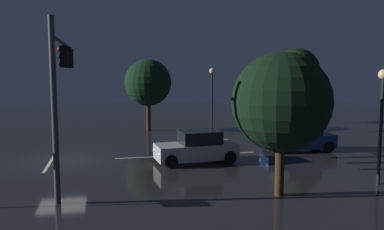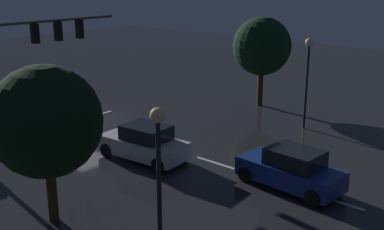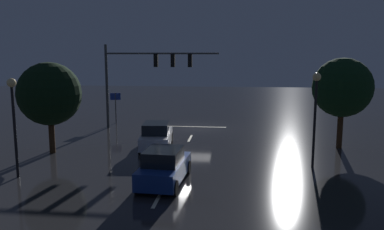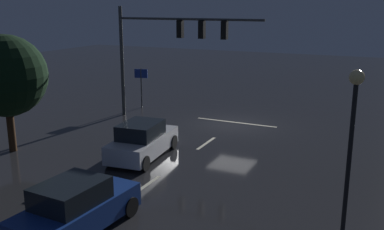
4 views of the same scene
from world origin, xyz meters
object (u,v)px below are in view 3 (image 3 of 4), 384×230
object	(u,v)px
street_lamp_right_kerb	(13,108)
tree_right_near	(49,94)
car_approaching	(156,136)
street_lamp_left_kerb	(316,102)
car_distant	(164,167)
tree_left_near	(342,88)
route_sign	(116,101)
traffic_signal_assembly	(147,69)

from	to	relation	value
street_lamp_right_kerb	tree_right_near	xyz separation A→B (m)	(0.50, -4.83, 0.20)
car_approaching	tree_right_near	distance (m)	7.08
street_lamp_left_kerb	street_lamp_right_kerb	distance (m)	15.35
tree_right_near	car_distant	bearing A→B (deg)	148.29
tree_left_near	route_sign	bearing A→B (deg)	-23.10
traffic_signal_assembly	tree_right_near	xyz separation A→B (m)	(4.14, 8.41, -1.21)
car_approaching	route_sign	world-z (taller)	route_sign
car_approaching	route_sign	distance (m)	10.30
traffic_signal_assembly	tree_right_near	distance (m)	9.46
route_sign	tree_right_near	size ratio (longest dim) A/B	0.48
car_distant	route_sign	distance (m)	17.10
car_distant	tree_left_near	distance (m)	13.34
car_distant	tree_right_near	world-z (taller)	tree_right_near
traffic_signal_assembly	route_sign	world-z (taller)	traffic_signal_assembly
street_lamp_left_kerb	street_lamp_right_kerb	bearing A→B (deg)	12.79
tree_left_near	street_lamp_right_kerb	bearing A→B (deg)	24.73
traffic_signal_assembly	car_approaching	size ratio (longest dim) A/B	2.05
car_approaching	car_distant	distance (m)	7.02
street_lamp_left_kerb	route_sign	size ratio (longest dim) A/B	1.89
car_approaching	tree_left_near	size ratio (longest dim) A/B	0.77
route_sign	tree_left_near	world-z (taller)	tree_left_near
street_lamp_right_kerb	tree_left_near	distance (m)	19.30
car_distant	route_sign	xyz separation A→B (m)	(7.14, -15.50, 1.16)
car_distant	tree_left_near	xyz separation A→B (m)	(-10.08, -8.15, 3.14)
street_lamp_left_kerb	tree_left_near	world-z (taller)	tree_left_near
traffic_signal_assembly	car_approaching	distance (m)	7.96
car_approaching	tree_right_near	xyz separation A→B (m)	(6.19, 1.89, 2.87)
car_approaching	street_lamp_left_kerb	distance (m)	10.24
car_approaching	car_distant	bearing A→B (deg)	104.42
tree_right_near	car_approaching	bearing A→B (deg)	-162.99
street_lamp_right_kerb	route_sign	size ratio (longest dim) A/B	1.82
street_lamp_left_kerb	route_sign	xyz separation A→B (m)	(14.68, -12.02, -1.62)
car_approaching	street_lamp_right_kerb	bearing A→B (deg)	49.75
car_distant	tree_right_near	distance (m)	9.76
traffic_signal_assembly	street_lamp_left_kerb	world-z (taller)	traffic_signal_assembly
car_approaching	route_sign	bearing A→B (deg)	-58.19
traffic_signal_assembly	street_lamp_right_kerb	bearing A→B (deg)	74.61
car_approaching	tree_left_near	xyz separation A→B (m)	(-11.83, -1.35, 3.14)
car_distant	car_approaching	bearing A→B (deg)	-75.58
car_approaching	street_lamp_left_kerb	xyz separation A→B (m)	(-9.28, 3.32, 2.78)
street_lamp_right_kerb	tree_right_near	bearing A→B (deg)	-84.08
car_distant	tree_left_near	world-z (taller)	tree_left_near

